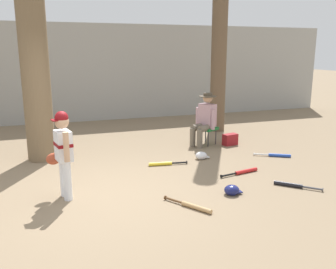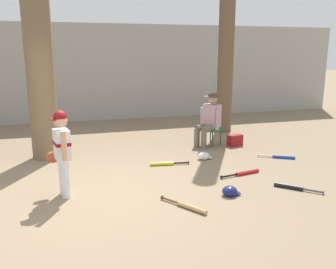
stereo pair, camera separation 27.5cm
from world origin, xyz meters
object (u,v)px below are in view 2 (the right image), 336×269
bat_blue_youth (281,157)px  bat_yellow_trainer (165,164)px  folding_stool (212,129)px  seated_spectator (209,118)px  bat_red_barrel (245,173)px  batting_helmet_navy (230,191)px  bat_black_composite (292,187)px  bat_wood_tan (188,207)px  tree_near_player (37,28)px  tree_behind_spectator (227,33)px  young_ballplayer (61,148)px  handbag_beside_stool (235,140)px  batting_helmet_white (204,156)px

bat_blue_youth → bat_yellow_trainer: bearing=174.7°
folding_stool → seated_spectator: 0.29m
bat_red_barrel → batting_helmet_navy: size_ratio=2.90×
bat_black_composite → bat_wood_tan: (-1.82, -0.23, 0.00)m
tree_near_player → tree_behind_spectator: 4.74m
young_ballplayer → bat_black_composite: 3.61m
folding_stool → bat_wood_tan: 3.59m
tree_behind_spectator → young_ballplayer: (-4.23, -3.49, -1.83)m
folding_stool → bat_wood_tan: folding_stool is taller
tree_near_player → bat_yellow_trainer: size_ratio=7.77×
tree_behind_spectator → folding_stool: (-0.91, -1.30, -2.21)m
handbag_beside_stool → bat_wood_tan: 3.63m
tree_near_player → batting_helmet_white: size_ratio=20.75×
handbag_beside_stool → bat_yellow_trainer: bearing=-154.0°
bat_red_barrel → tree_near_player: bearing=148.3°
tree_behind_spectator → bat_yellow_trainer: size_ratio=7.65×
batting_helmet_white → bat_blue_youth: bearing=-13.4°
bat_wood_tan → young_ballplayer: bearing=149.4°
tree_behind_spectator → bat_black_composite: (-0.77, -4.23, -2.54)m
seated_spectator → bat_wood_tan: 3.55m
seated_spectator → batting_helmet_navy: 3.01m
bat_blue_youth → batting_helmet_navy: bearing=-141.4°
young_ballplayer → folding_stool: (3.32, 2.18, -0.38)m
tree_near_player → young_ballplayer: bearing=-81.5°
bat_wood_tan → bat_red_barrel: bearing=36.5°
folding_stool → batting_helmet_navy: size_ratio=1.95×
tree_behind_spectator → bat_red_barrel: bearing=-108.9°
bat_blue_youth → batting_helmet_navy: batting_helmet_navy is taller
bat_wood_tan → batting_helmet_white: size_ratio=2.50×
seated_spectator → handbag_beside_stool: size_ratio=3.53×
young_ballplayer → handbag_beside_stool: (3.80, 1.94, -0.61)m
seated_spectator → bat_blue_youth: 1.80m
tree_near_player → tree_behind_spectator: (4.55, 1.31, 0.01)m
folding_stool → batting_helmet_white: size_ratio=1.93×
batting_helmet_navy → batting_helmet_white: bearing=80.2°
young_ballplayer → batting_helmet_navy: 2.59m
tree_near_player → batting_helmet_white: bearing=-18.9°
bat_black_composite → tree_near_player: bearing=142.3°
tree_behind_spectator → bat_black_composite: 4.99m
bat_yellow_trainer → batting_helmet_white: size_ratio=2.67×
handbag_beside_stool → seated_spectator: bearing=161.3°
tree_near_player → bat_yellow_trainer: (2.19, -1.19, -2.53)m
batting_helmet_white → handbag_beside_stool: bearing=36.5°
bat_yellow_trainer → batting_helmet_white: batting_helmet_white is taller
tree_behind_spectator → bat_red_barrel: (-1.16, -3.40, -2.54)m
handbag_beside_stool → batting_helmet_navy: bearing=-118.0°
young_ballplayer → tree_near_player: bearing=98.5°
bat_red_barrel → bat_wood_tan: size_ratio=1.14×
tree_near_player → bat_blue_youth: size_ratio=8.66×
bat_yellow_trainer → bat_wood_tan: (-0.22, -1.97, 0.00)m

